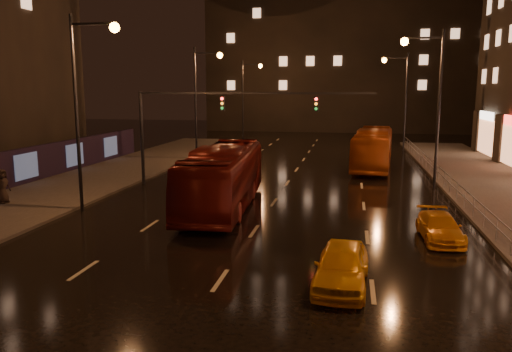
{
  "coord_description": "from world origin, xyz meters",
  "views": [
    {
      "loc": [
        4.14,
        -11.39,
        6.3
      ],
      "look_at": [
        0.05,
        10.22,
        2.5
      ],
      "focal_mm": 35.0,
      "sensor_mm": 36.0,
      "label": 1
    }
  ],
  "objects_px": {
    "taxi_far": "(440,227)",
    "taxi_near": "(342,266)",
    "bus_curb": "(373,149)",
    "bus_red": "(224,177)",
    "pedestrian_c": "(2,186)"
  },
  "relations": [
    {
      "from": "bus_red",
      "to": "pedestrian_c",
      "type": "bearing_deg",
      "value": -175.12
    },
    {
      "from": "taxi_far",
      "to": "taxi_near",
      "type": "bearing_deg",
      "value": -126.39
    },
    {
      "from": "taxi_far",
      "to": "pedestrian_c",
      "type": "distance_m",
      "value": 22.7
    },
    {
      "from": "bus_red",
      "to": "taxi_far",
      "type": "relative_size",
      "value": 3.14
    },
    {
      "from": "taxi_near",
      "to": "taxi_far",
      "type": "relative_size",
      "value": 1.07
    },
    {
      "from": "taxi_near",
      "to": "pedestrian_c",
      "type": "height_order",
      "value": "pedestrian_c"
    },
    {
      "from": "bus_curb",
      "to": "taxi_near",
      "type": "relative_size",
      "value": 2.82
    },
    {
      "from": "bus_curb",
      "to": "taxi_far",
      "type": "relative_size",
      "value": 3.02
    },
    {
      "from": "bus_red",
      "to": "bus_curb",
      "type": "height_order",
      "value": "bus_red"
    },
    {
      "from": "bus_red",
      "to": "taxi_far",
      "type": "height_order",
      "value": "bus_red"
    },
    {
      "from": "bus_red",
      "to": "taxi_near",
      "type": "xyz_separation_m",
      "value": [
        6.51,
        -10.1,
        -0.97
      ]
    },
    {
      "from": "bus_red",
      "to": "bus_curb",
      "type": "relative_size",
      "value": 1.04
    },
    {
      "from": "taxi_near",
      "to": "pedestrian_c",
      "type": "bearing_deg",
      "value": 159.44
    },
    {
      "from": "taxi_far",
      "to": "pedestrian_c",
      "type": "xyz_separation_m",
      "value": [
        -22.58,
        2.27,
        0.54
      ]
    },
    {
      "from": "taxi_far",
      "to": "bus_curb",
      "type": "bearing_deg",
      "value": 93.27
    }
  ]
}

